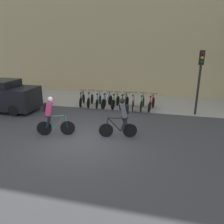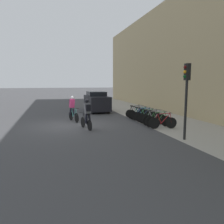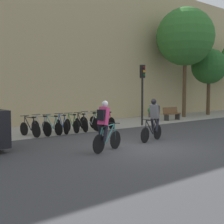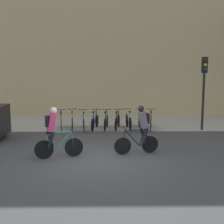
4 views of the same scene
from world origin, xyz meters
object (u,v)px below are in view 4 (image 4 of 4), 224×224
object	(u,v)px
parked_bike_1	(72,121)
parked_bike_3	(95,121)
parked_bike_8	(151,121)
traffic_light_pole	(204,80)
parked_bike_6	(129,121)
cyclist_pink	(54,131)
parked_bike_2	(84,122)
parked_bike_4	(106,122)
parked_bike_5	(117,121)
cyclist_grey	(141,128)
parked_bike_0	(61,122)
parked_bike_7	(140,121)

from	to	relation	value
parked_bike_1	parked_bike_3	distance (m)	1.12
parked_bike_8	traffic_light_pole	distance (m)	3.25
parked_bike_6	cyclist_pink	bearing A→B (deg)	-120.78
parked_bike_2	parked_bike_6	world-z (taller)	parked_bike_6
parked_bike_4	parked_bike_8	bearing A→B (deg)	-0.01
parked_bike_4	parked_bike_6	distance (m)	1.12
parked_bike_1	parked_bike_8	xyz separation A→B (m)	(3.91, -0.00, -0.00)
parked_bike_2	traffic_light_pole	world-z (taller)	traffic_light_pole
parked_bike_5	parked_bike_2	bearing A→B (deg)	-179.95
parked_bike_1	parked_bike_5	distance (m)	2.24
cyclist_grey	parked_bike_0	xyz separation A→B (m)	(-3.52, 4.31, -0.56)
parked_bike_2	parked_bike_8	size ratio (longest dim) A/B	0.99
parked_bike_5	cyclist_pink	bearing A→B (deg)	-115.62
cyclist_pink	parked_bike_2	xyz separation A→B (m)	(0.65, 4.84, -0.57)
parked_bike_0	parked_bike_4	bearing A→B (deg)	0.01
parked_bike_7	parked_bike_0	bearing A→B (deg)	180.00
parked_bike_0	parked_bike_1	distance (m)	0.56
cyclist_grey	parked_bike_0	size ratio (longest dim) A/B	1.11
parked_bike_6	parked_bike_4	bearing A→B (deg)	179.98
parked_bike_0	parked_bike_1	xyz separation A→B (m)	(0.56, 0.00, 0.01)
parked_bike_3	parked_bike_5	world-z (taller)	parked_bike_3
parked_bike_4	cyclist_grey	bearing A→B (deg)	-73.36
parked_bike_1	parked_bike_6	xyz separation A→B (m)	(2.80, -0.00, 0.01)
parked_bike_6	traffic_light_pole	size ratio (longest dim) A/B	0.48
parked_bike_8	cyclist_pink	bearing A→B (deg)	-129.56
parked_bike_0	parked_bike_4	world-z (taller)	parked_bike_4
parked_bike_3	parked_bike_7	bearing A→B (deg)	0.01
cyclist_pink	parked_bike_7	size ratio (longest dim) A/B	1.04
parked_bike_5	parked_bike_8	world-z (taller)	parked_bike_8
parked_bike_2	parked_bike_3	size ratio (longest dim) A/B	1.01
parked_bike_4	parked_bike_6	world-z (taller)	parked_bike_6
parked_bike_8	parked_bike_0	bearing A→B (deg)	180.00
cyclist_pink	parked_bike_0	size ratio (longest dim) A/B	1.12
cyclist_pink	parked_bike_0	world-z (taller)	cyclist_pink
cyclist_pink	cyclist_grey	size ratio (longest dim) A/B	1.01
cyclist_grey	parked_bike_3	distance (m)	4.72
parked_bike_5	parked_bike_7	xyz separation A→B (m)	(1.12, -0.00, 0.01)
parked_bike_5	parked_bike_7	distance (m)	1.12
traffic_light_pole	parked_bike_7	bearing A→B (deg)	175.67
parked_bike_1	parked_bike_8	size ratio (longest dim) A/B	1.00
cyclist_pink	traffic_light_pole	bearing A→B (deg)	35.34
parked_bike_7	parked_bike_8	xyz separation A→B (m)	(0.56, 0.00, -0.00)
cyclist_pink	parked_bike_4	bearing A→B (deg)	69.99
cyclist_grey	parked_bike_5	bearing A→B (deg)	99.59
parked_bike_2	parked_bike_4	distance (m)	1.12
parked_bike_2	parked_bike_3	xyz separation A→B (m)	(0.56, 0.00, 0.01)
parked_bike_3	parked_bike_8	size ratio (longest dim) A/B	0.98
cyclist_grey	parked_bike_6	world-z (taller)	cyclist_grey
parked_bike_7	traffic_light_pole	world-z (taller)	traffic_light_pole
parked_bike_1	parked_bike_3	bearing A→B (deg)	-0.03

